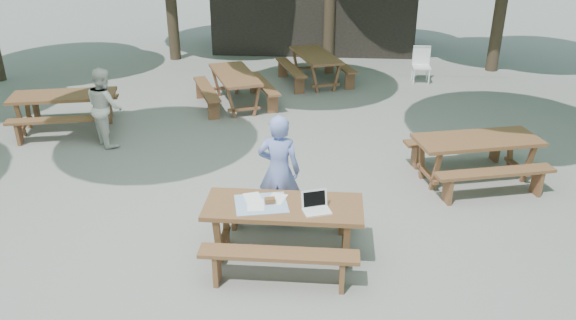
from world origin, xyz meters
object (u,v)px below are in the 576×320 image
(picnic_table_nw, at_px, (66,111))
(woman, at_px, (279,170))
(plastic_chair, at_px, (421,72))
(second_person, at_px, (105,107))
(main_picnic_table, at_px, (284,229))

(picnic_table_nw, height_order, woman, woman)
(picnic_table_nw, bearing_deg, plastic_chair, 14.47)
(woman, xyz_separation_m, second_person, (-3.52, 2.63, -0.08))
(plastic_chair, bearing_deg, picnic_table_nw, -151.62)
(picnic_table_nw, bearing_deg, second_person, -42.79)
(second_person, bearing_deg, plastic_chair, -95.77)
(picnic_table_nw, relative_size, plastic_chair, 2.45)
(main_picnic_table, height_order, second_person, second_person)
(second_person, height_order, plastic_chair, second_person)
(second_person, distance_m, plastic_chair, 7.95)
(picnic_table_nw, distance_m, woman, 5.68)
(woman, relative_size, plastic_chair, 1.82)
(plastic_chair, bearing_deg, main_picnic_table, -108.41)
(woman, bearing_deg, picnic_table_nw, -29.21)
(woman, height_order, plastic_chair, woman)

